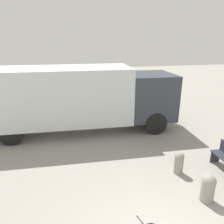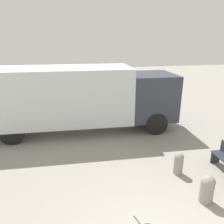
% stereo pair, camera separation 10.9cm
% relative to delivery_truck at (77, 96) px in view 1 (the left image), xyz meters
% --- Properties ---
extents(delivery_truck, '(9.14, 2.76, 3.05)m').
position_rel_delivery_truck_xyz_m(delivery_truck, '(0.00, 0.00, 0.00)').
color(delivery_truck, silver).
rests_on(delivery_truck, ground).
extents(bollard_near_bench, '(0.38, 0.38, 0.83)m').
position_rel_delivery_truck_xyz_m(bollard_near_bench, '(3.11, -5.71, -1.27)').
color(bollard_near_bench, gray).
rests_on(bollard_near_bench, ground).
extents(bollard_far_bench, '(0.31, 0.31, 0.77)m').
position_rel_delivery_truck_xyz_m(bollard_far_bench, '(2.99, -4.34, -1.30)').
color(bollard_far_bench, gray).
rests_on(bollard_far_bench, ground).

